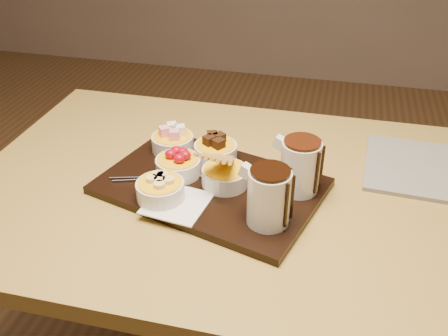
% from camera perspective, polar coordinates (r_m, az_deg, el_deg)
% --- Properties ---
extents(dining_table, '(1.20, 0.80, 0.75)m').
position_cam_1_polar(dining_table, '(1.16, 1.48, -6.06)').
color(dining_table, '#A3873C').
rests_on(dining_table, ground).
extents(serving_board, '(0.53, 0.42, 0.02)m').
position_cam_1_polar(serving_board, '(1.09, -1.54, -2.06)').
color(serving_board, black).
rests_on(serving_board, dining_table).
extents(napkin, '(0.14, 0.14, 0.00)m').
position_cam_1_polar(napkin, '(1.02, -5.39, -4.02)').
color(napkin, white).
rests_on(napkin, serving_board).
extents(bowl_marshmallows, '(0.10, 0.10, 0.04)m').
position_cam_1_polar(bowl_marshmallows, '(1.20, -5.88, 2.85)').
color(bowl_marshmallows, silver).
rests_on(bowl_marshmallows, serving_board).
extents(bowl_cake, '(0.10, 0.10, 0.04)m').
position_cam_1_polar(bowl_cake, '(1.16, -0.96, 1.85)').
color(bowl_cake, silver).
rests_on(bowl_cake, serving_board).
extents(bowl_strawberries, '(0.10, 0.10, 0.04)m').
position_cam_1_polar(bowl_strawberries, '(1.11, -5.25, 0.18)').
color(bowl_strawberries, silver).
rests_on(bowl_strawberries, serving_board).
extents(bowl_biscotti, '(0.10, 0.10, 0.04)m').
position_cam_1_polar(bowl_biscotti, '(1.07, 0.10, -1.02)').
color(bowl_biscotti, silver).
rests_on(bowl_biscotti, serving_board).
extents(bowl_bananas, '(0.10, 0.10, 0.04)m').
position_cam_1_polar(bowl_bananas, '(1.03, -7.28, -2.58)').
color(bowl_bananas, silver).
rests_on(bowl_bananas, serving_board).
extents(pitcher_dark_chocolate, '(0.10, 0.10, 0.11)m').
position_cam_1_polar(pitcher_dark_chocolate, '(0.94, 5.15, -3.41)').
color(pitcher_dark_chocolate, silver).
rests_on(pitcher_dark_chocolate, serving_board).
extents(pitcher_milk_chocolate, '(0.10, 0.10, 0.11)m').
position_cam_1_polar(pitcher_milk_chocolate, '(1.04, 8.69, 0.12)').
color(pitcher_milk_chocolate, silver).
rests_on(pitcher_milk_chocolate, serving_board).
extents(fondue_skewers, '(0.10, 0.26, 0.01)m').
position_cam_1_polar(fondue_skewers, '(1.10, -6.36, -0.97)').
color(fondue_skewers, silver).
rests_on(fondue_skewers, serving_board).
extents(newspaper, '(0.33, 0.27, 0.01)m').
position_cam_1_polar(newspaper, '(1.25, 23.03, -0.26)').
color(newspaper, beige).
rests_on(newspaper, dining_table).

